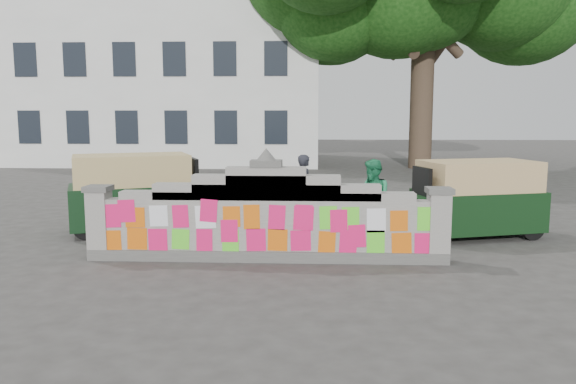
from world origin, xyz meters
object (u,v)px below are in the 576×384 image
(pedestrian, at_px, (373,199))
(rickshaw_right, at_px, (475,198))
(cyclist_rider, at_px, (305,200))
(rickshaw_left, at_px, (136,192))
(cyclist_bike, at_px, (305,214))

(pedestrian, distance_m, rickshaw_right, 2.20)
(cyclist_rider, height_order, pedestrian, pedestrian)
(cyclist_rider, relative_size, rickshaw_left, 0.47)
(cyclist_bike, distance_m, cyclist_rider, 0.31)
(rickshaw_right, bearing_deg, cyclist_bike, -18.51)
(cyclist_bike, xyz_separation_m, rickshaw_left, (-3.77, 0.14, 0.45))
(rickshaw_left, xyz_separation_m, rickshaw_right, (7.37, -0.28, -0.05))
(cyclist_rider, relative_size, pedestrian, 0.89)
(pedestrian, relative_size, rickshaw_right, 0.55)
(cyclist_bike, relative_size, pedestrian, 1.00)
(cyclist_rider, distance_m, pedestrian, 1.50)
(cyclist_rider, relative_size, rickshaw_right, 0.49)
(cyclist_rider, bearing_deg, cyclist_bike, -104.27)
(rickshaw_right, bearing_deg, cyclist_rider, -18.51)
(rickshaw_left, bearing_deg, cyclist_rider, -24.90)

